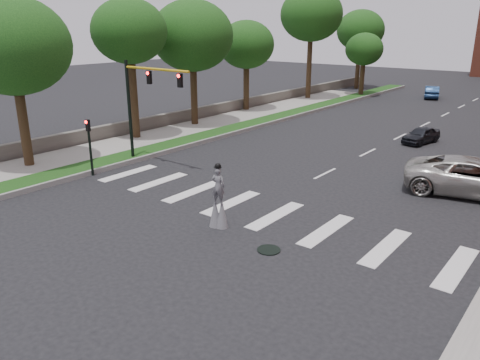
# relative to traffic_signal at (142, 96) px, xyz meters

# --- Properties ---
(ground_plane) EXTENTS (160.00, 160.00, 0.00)m
(ground_plane) POSITION_rel_traffic_signal_xyz_m (9.78, -3.00, -4.15)
(ground_plane) COLOR black
(ground_plane) RESTS_ON ground
(grass_median) EXTENTS (2.00, 60.00, 0.25)m
(grass_median) POSITION_rel_traffic_signal_xyz_m (-1.72, 17.00, -4.03)
(grass_median) COLOR #153C11
(grass_median) RESTS_ON ground
(median_curb) EXTENTS (0.20, 60.00, 0.28)m
(median_curb) POSITION_rel_traffic_signal_xyz_m (-0.67, 17.00, -4.01)
(median_curb) COLOR gray
(median_curb) RESTS_ON ground
(sidewalk_left) EXTENTS (4.00, 60.00, 0.18)m
(sidewalk_left) POSITION_rel_traffic_signal_xyz_m (-4.72, 7.00, -4.06)
(sidewalk_left) COLOR gray
(sidewalk_left) RESTS_ON ground
(stone_wall) EXTENTS (0.50, 56.00, 1.10)m
(stone_wall) POSITION_rel_traffic_signal_xyz_m (-7.22, 19.00, -3.60)
(stone_wall) COLOR #555149
(stone_wall) RESTS_ON ground
(manhole) EXTENTS (0.90, 0.90, 0.04)m
(manhole) POSITION_rel_traffic_signal_xyz_m (12.78, -5.00, -4.13)
(manhole) COLOR black
(manhole) RESTS_ON ground
(traffic_signal) EXTENTS (5.30, 0.23, 6.20)m
(traffic_signal) POSITION_rel_traffic_signal_xyz_m (0.00, 0.00, 0.00)
(traffic_signal) COLOR black
(traffic_signal) RESTS_ON ground
(secondary_signal) EXTENTS (0.25, 0.21, 3.23)m
(secondary_signal) POSITION_rel_traffic_signal_xyz_m (-0.52, -3.50, -2.20)
(secondary_signal) COLOR black
(secondary_signal) RESTS_ON ground
(stilt_performer) EXTENTS (0.83, 0.60, 2.83)m
(stilt_performer) POSITION_rel_traffic_signal_xyz_m (9.84, -4.50, -3.07)
(stilt_performer) COLOR #2F2013
(stilt_performer) RESTS_ON ground
(suv_crossing) EXTENTS (7.20, 4.40, 1.86)m
(suv_crossing) POSITION_rel_traffic_signal_xyz_m (17.37, 6.44, -3.22)
(suv_crossing) COLOR #B5B3AB
(suv_crossing) RESTS_ON ground
(car_near) EXTENTS (2.08, 3.71, 1.19)m
(car_near) POSITION_rel_traffic_signal_xyz_m (11.68, 15.87, -3.55)
(car_near) COLOR black
(car_near) RESTS_ON ground
(car_mid) EXTENTS (2.73, 4.60, 1.43)m
(car_mid) POSITION_rel_traffic_signal_xyz_m (5.38, 39.05, -3.43)
(car_mid) COLOR #162B4D
(car_mid) RESTS_ON ground
(tree_0) EXTENTS (6.47, 6.47, 9.84)m
(tree_0) POSITION_rel_traffic_signal_xyz_m (-4.85, -4.91, 2.90)
(tree_0) COLOR #2F2013
(tree_0) RESTS_ON ground
(tree_1) EXTENTS (5.33, 5.33, 10.04)m
(tree_1) POSITION_rel_traffic_signal_xyz_m (-5.51, 3.90, 3.55)
(tree_1) COLOR #2F2013
(tree_1) RESTS_ON ground
(tree_2) EXTENTS (6.68, 6.68, 10.20)m
(tree_2) POSITION_rel_traffic_signal_xyz_m (-5.53, 10.26, 3.18)
(tree_2) COLOR #2F2013
(tree_2) RESTS_ON ground
(tree_3) EXTENTS (5.35, 5.35, 8.67)m
(tree_3) POSITION_rel_traffic_signal_xyz_m (-6.44, 18.64, 2.20)
(tree_3) COLOR #2F2013
(tree_3) RESTS_ON ground
(tree_4) EXTENTS (6.85, 6.85, 12.20)m
(tree_4) POSITION_rel_traffic_signal_xyz_m (-5.63, 29.33, 5.09)
(tree_4) COLOR #2F2013
(tree_4) RESTS_ON ground
(tree_5) EXTENTS (6.18, 6.18, 10.16)m
(tree_5) POSITION_rel_traffic_signal_xyz_m (-5.45, 41.96, 3.34)
(tree_5) COLOR #2F2013
(tree_5) RESTS_ON ground
(tree_6) EXTENTS (4.41, 4.41, 7.37)m
(tree_6) POSITION_rel_traffic_signal_xyz_m (-1.89, 35.52, 1.28)
(tree_6) COLOR #2F2013
(tree_6) RESTS_ON ground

